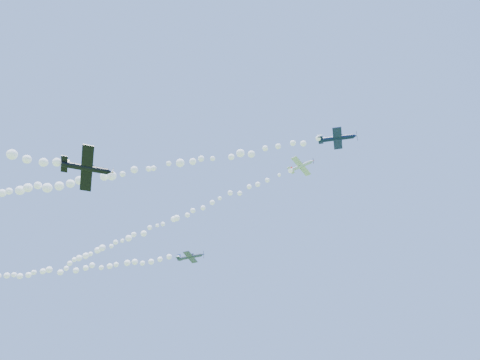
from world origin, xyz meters
The scene contains 7 objects.
plane_white centered at (13.49, 4.38, 53.90)m, with size 6.14×6.38×1.72m.
smoke_trail_white centered at (-28.63, 6.59, 53.60)m, with size 80.60×6.36×2.67m, color white, non-canonical shape.
plane_navy centered at (25.02, -6.02, 48.45)m, with size 6.90×7.28×2.40m.
smoke_trail_navy centered at (-15.91, -20.09, 48.25)m, with size 78.05×28.51×2.75m, color white, non-canonical shape.
plane_grey centered at (-18.54, 8.03, 42.52)m, with size 6.80×7.20×1.96m.
smoke_trail_grey centered at (-51.72, -4.83, 42.10)m, with size 62.71×25.84×3.13m, color white, non-canonical shape.
plane_black centered at (-5.19, -32.15, 37.86)m, with size 6.86×6.66×3.14m.
Camera 1 is at (39.55, -59.10, 2.00)m, focal length 30.00 mm.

